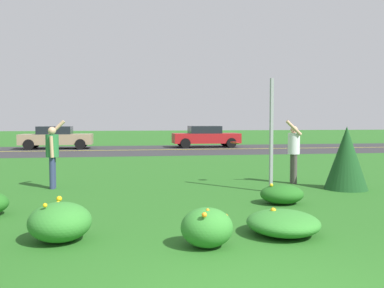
{
  "coord_description": "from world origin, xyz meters",
  "views": [
    {
      "loc": [
        -1.39,
        -3.87,
        1.85
      ],
      "look_at": [
        0.23,
        5.93,
        1.29
      ],
      "focal_mm": 39.88,
      "sensor_mm": 36.0,
      "label": 1
    }
  ],
  "objects_px": {
    "person_catcher_white_shirt": "(294,149)",
    "car_tan_center_left": "(56,137)",
    "person_thrower_green_shirt": "(52,151)",
    "frisbee_red": "(235,143)",
    "car_red_center_right": "(206,136)",
    "sign_post_near_path": "(271,136)"
  },
  "relations": [
    {
      "from": "person_thrower_green_shirt",
      "to": "frisbee_red",
      "type": "bearing_deg",
      "value": 1.01
    },
    {
      "from": "frisbee_red",
      "to": "car_red_center_right",
      "type": "relative_size",
      "value": 0.06
    },
    {
      "from": "sign_post_near_path",
      "to": "car_tan_center_left",
      "type": "xyz_separation_m",
      "value": [
        -7.92,
        18.05,
        -0.71
      ]
    },
    {
      "from": "person_catcher_white_shirt",
      "to": "frisbee_red",
      "type": "bearing_deg",
      "value": 170.38
    },
    {
      "from": "person_thrower_green_shirt",
      "to": "frisbee_red",
      "type": "relative_size",
      "value": 6.83
    },
    {
      "from": "person_thrower_green_shirt",
      "to": "person_catcher_white_shirt",
      "type": "xyz_separation_m",
      "value": [
        6.78,
        -0.2,
        0.01
      ]
    },
    {
      "from": "sign_post_near_path",
      "to": "car_red_center_right",
      "type": "xyz_separation_m",
      "value": [
        1.88,
        18.05,
        -0.71
      ]
    },
    {
      "from": "sign_post_near_path",
      "to": "car_red_center_right",
      "type": "relative_size",
      "value": 0.65
    },
    {
      "from": "person_catcher_white_shirt",
      "to": "frisbee_red",
      "type": "relative_size",
      "value": 6.85
    },
    {
      "from": "frisbee_red",
      "to": "sign_post_near_path",
      "type": "bearing_deg",
      "value": -71.38
    },
    {
      "from": "person_catcher_white_shirt",
      "to": "car_tan_center_left",
      "type": "height_order",
      "value": "person_catcher_white_shirt"
    },
    {
      "from": "sign_post_near_path",
      "to": "car_red_center_right",
      "type": "distance_m",
      "value": 18.16
    },
    {
      "from": "person_catcher_white_shirt",
      "to": "car_tan_center_left",
      "type": "xyz_separation_m",
      "value": [
        -9.08,
        16.74,
        -0.27
      ]
    },
    {
      "from": "person_thrower_green_shirt",
      "to": "person_catcher_white_shirt",
      "type": "bearing_deg",
      "value": -1.66
    },
    {
      "from": "person_thrower_green_shirt",
      "to": "car_red_center_right",
      "type": "relative_size",
      "value": 0.41
    },
    {
      "from": "frisbee_red",
      "to": "car_red_center_right",
      "type": "distance_m",
      "value": 16.64
    },
    {
      "from": "person_catcher_white_shirt",
      "to": "car_tan_center_left",
      "type": "distance_m",
      "value": 19.05
    },
    {
      "from": "frisbee_red",
      "to": "car_tan_center_left",
      "type": "relative_size",
      "value": 0.06
    },
    {
      "from": "person_catcher_white_shirt",
      "to": "car_tan_center_left",
      "type": "relative_size",
      "value": 0.41
    },
    {
      "from": "car_red_center_right",
      "to": "car_tan_center_left",
      "type": "bearing_deg",
      "value": 180.0
    },
    {
      "from": "frisbee_red",
      "to": "car_tan_center_left",
      "type": "bearing_deg",
      "value": 114.18
    },
    {
      "from": "person_catcher_white_shirt",
      "to": "car_tan_center_left",
      "type": "bearing_deg",
      "value": 118.48
    }
  ]
}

